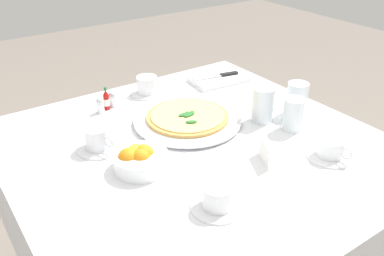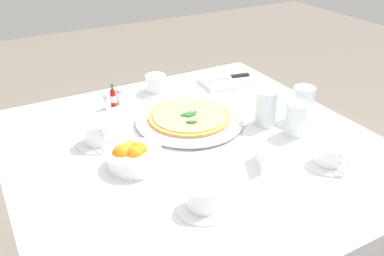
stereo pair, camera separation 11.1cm
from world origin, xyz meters
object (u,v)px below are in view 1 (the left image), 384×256
object	(u,v)px
pizza_plate	(188,120)
napkin_folded	(218,79)
coffee_cup_near_left	(98,139)
coffee_cup_far_right	(331,149)
water_glass_near_right	(262,107)
pepper_shaker	(113,100)
menu_card	(264,152)
coffee_cup_center_back	(218,198)
citrus_bowl	(140,159)
salt_shaker	(100,106)
water_glass_right_edge	(293,116)
water_glass_far_left	(297,100)
pizza	(188,116)
hot_sauce_bottle	(106,100)
dinner_knife	(218,76)
coffee_cup_back_corner	(147,86)

from	to	relation	value
pizza_plate	napkin_folded	world-z (taller)	napkin_folded
coffee_cup_near_left	coffee_cup_far_right	size ratio (longest dim) A/B	0.99
napkin_folded	water_glass_near_right	bearing A→B (deg)	81.13
water_glass_near_right	pepper_shaker	world-z (taller)	water_glass_near_right
menu_card	pizza_plate	bearing A→B (deg)	33.74
coffee_cup_center_back	water_glass_near_right	bearing A→B (deg)	-145.48
pizza_plate	citrus_bowl	bearing A→B (deg)	29.41
salt_shaker	water_glass_right_edge	bearing A→B (deg)	134.92
pizza_plate	citrus_bowl	distance (m)	0.29
water_glass_near_right	water_glass_far_left	size ratio (longest dim) A/B	1.04
pizza	water_glass_right_edge	size ratio (longest dim) A/B	2.58
pizza_plate	pepper_shaker	distance (m)	0.29
napkin_folded	menu_card	bearing A→B (deg)	70.00
hot_sauce_bottle	salt_shaker	world-z (taller)	hot_sauce_bottle
water_glass_near_right	dinner_knife	bearing A→B (deg)	-103.96
coffee_cup_near_left	water_glass_near_right	distance (m)	0.53
napkin_folded	dinner_knife	bearing A→B (deg)	-6.26
napkin_folded	water_glass_right_edge	bearing A→B (deg)	89.31
napkin_folded	hot_sauce_bottle	xyz separation A→B (m)	(0.47, -0.02, 0.02)
water_glass_right_edge	dinner_knife	distance (m)	0.45
water_glass_near_right	coffee_cup_near_left	bearing A→B (deg)	-15.12
salt_shaker	pizza	bearing A→B (deg)	130.58
coffee_cup_back_corner	salt_shaker	world-z (taller)	coffee_cup_back_corner
coffee_cup_near_left	menu_card	bearing A→B (deg)	137.05
dinner_knife	citrus_bowl	distance (m)	0.66
coffee_cup_back_corner	pepper_shaker	distance (m)	0.15
coffee_cup_near_left	pizza	bearing A→B (deg)	176.97
coffee_cup_near_left	napkin_folded	distance (m)	0.64
water_glass_right_edge	citrus_bowl	world-z (taller)	water_glass_right_edge
coffee_cup_near_left	water_glass_right_edge	bearing A→B (deg)	156.99
pizza_plate	hot_sauce_bottle	distance (m)	0.30
coffee_cup_near_left	napkin_folded	size ratio (longest dim) A/B	0.57
coffee_cup_far_right	menu_card	xyz separation A→B (m)	(0.17, -0.09, 0.00)
pizza	water_glass_far_left	distance (m)	0.37
napkin_folded	hot_sauce_bottle	distance (m)	0.47
water_glass_far_left	coffee_cup_center_back	bearing A→B (deg)	24.82
citrus_bowl	pizza	bearing A→B (deg)	-150.63
water_glass_right_edge	water_glass_far_left	bearing A→B (deg)	-142.16
pizza	hot_sauce_bottle	distance (m)	0.30
coffee_cup_far_right	water_glass_right_edge	bearing A→B (deg)	-101.03
coffee_cup_center_back	hot_sauce_bottle	world-z (taller)	hot_sauce_bottle
coffee_cup_far_right	hot_sauce_bottle	distance (m)	0.75
water_glass_far_left	coffee_cup_back_corner	bearing A→B (deg)	-52.47
coffee_cup_far_right	menu_card	distance (m)	0.19
coffee_cup_center_back	coffee_cup_far_right	bearing A→B (deg)	179.16
water_glass_near_right	menu_card	bearing A→B (deg)	48.32
citrus_bowl	salt_shaker	distance (m)	0.38
hot_sauce_bottle	pepper_shaker	size ratio (longest dim) A/B	1.48
pizza	coffee_cup_back_corner	distance (m)	0.28
hot_sauce_bottle	pepper_shaker	bearing A→B (deg)	-160.35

